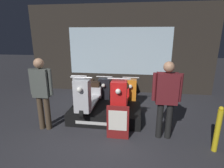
{
  "coord_description": "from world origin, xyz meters",
  "views": [
    {
      "loc": [
        0.63,
        -2.83,
        2.14
      ],
      "look_at": [
        -0.04,
        2.03,
        0.75
      ],
      "focal_mm": 28.0,
      "sensor_mm": 36.0,
      "label": 1
    }
  ],
  "objects": [
    {
      "name": "street_bollard",
      "position": [
        2.17,
        0.28,
        0.46
      ],
      "size": [
        0.1,
        0.1,
        0.91
      ],
      "color": "gold",
      "rests_on": "ground_plane"
    },
    {
      "name": "person_left_browsing",
      "position": [
        -1.43,
        0.62,
        0.96
      ],
      "size": [
        0.53,
        0.22,
        1.66
      ],
      "color": "#473828",
      "rests_on": "ground_plane"
    },
    {
      "name": "shop_wall_back",
      "position": [
        0.0,
        3.7,
        1.6
      ],
      "size": [
        6.84,
        0.09,
        3.2
      ],
      "color": "#28231E",
      "rests_on": "ground_plane"
    },
    {
      "name": "price_sign_board",
      "position": [
        0.3,
        0.43,
        0.38
      ],
      "size": [
        0.46,
        0.04,
        0.74
      ],
      "color": "maroon",
      "rests_on": "ground_plane"
    },
    {
      "name": "scooter_display_right",
      "position": [
        0.29,
        1.2,
        0.67
      ],
      "size": [
        0.48,
        1.67,
        0.96
      ],
      "color": "black",
      "rests_on": "display_platform"
    },
    {
      "name": "scooter_backrow_1",
      "position": [
        -0.28,
        2.65,
        0.35
      ],
      "size": [
        0.48,
        1.67,
        0.96
      ],
      "color": "black",
      "rests_on": "ground_plane"
    },
    {
      "name": "ground_plane",
      "position": [
        0.0,
        0.0,
        0.0
      ],
      "size": [
        30.0,
        30.0,
        0.0
      ],
      "primitive_type": "plane",
      "color": "#2D2D33"
    },
    {
      "name": "scooter_backrow_2",
      "position": [
        0.5,
        2.65,
        0.35
      ],
      "size": [
        0.48,
        1.67,
        0.96
      ],
      "color": "black",
      "rests_on": "ground_plane"
    },
    {
      "name": "scooter_display_left",
      "position": [
        -0.52,
        1.2,
        0.67
      ],
      "size": [
        0.48,
        1.67,
        0.96
      ],
      "color": "black",
      "rests_on": "display_platform"
    },
    {
      "name": "display_platform",
      "position": [
        -0.11,
        1.3,
        0.16
      ],
      "size": [
        1.8,
        1.11,
        0.32
      ],
      "color": "black",
      "rests_on": "ground_plane"
    },
    {
      "name": "scooter_backrow_0",
      "position": [
        -1.07,
        2.65,
        0.35
      ],
      "size": [
        0.48,
        1.67,
        0.96
      ],
      "color": "black",
      "rests_on": "ground_plane"
    },
    {
      "name": "person_right_browsing",
      "position": [
        1.26,
        0.62,
        0.97
      ],
      "size": [
        0.58,
        0.24,
        1.65
      ],
      "color": "black",
      "rests_on": "ground_plane"
    }
  ]
}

